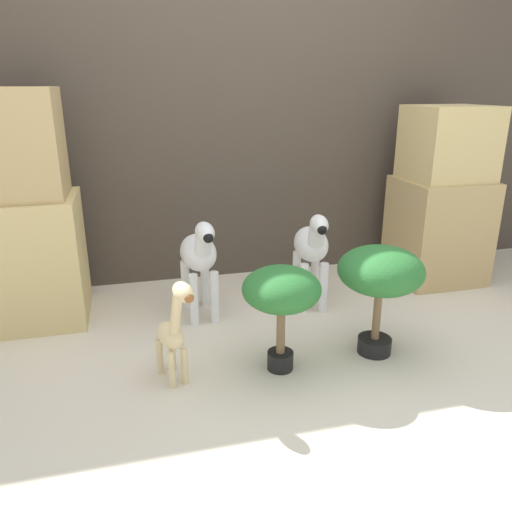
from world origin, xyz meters
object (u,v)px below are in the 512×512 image
at_px(potted_palm_front, 380,275).
at_px(potted_palm_back, 281,293).
at_px(zebra_right, 312,248).
at_px(zebra_left, 199,256).
at_px(giraffe_figurine, 174,329).

height_order(potted_palm_front, potted_palm_back, potted_palm_front).
bearing_deg(zebra_right, potted_palm_front, -79.19).
bearing_deg(zebra_left, zebra_right, -0.67).
bearing_deg(zebra_right, potted_palm_back, -120.88).
bearing_deg(potted_palm_front, zebra_left, 141.45).
bearing_deg(potted_palm_back, potted_palm_front, 3.31).
bearing_deg(zebra_left, giraffe_figurine, -107.92).
bearing_deg(potted_palm_back, zebra_left, 113.17).
bearing_deg(giraffe_figurine, potted_palm_back, -0.43).
distance_m(zebra_right, zebra_left, 0.68).
relative_size(zebra_left, potted_palm_back, 1.19).
xyz_separation_m(zebra_left, potted_palm_front, (0.81, -0.64, 0.05)).
bearing_deg(giraffe_figurine, potted_palm_front, 1.47).
xyz_separation_m(giraffe_figurine, potted_palm_front, (1.02, 0.03, 0.15)).
xyz_separation_m(zebra_right, zebra_left, (-0.68, 0.01, 0.00)).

